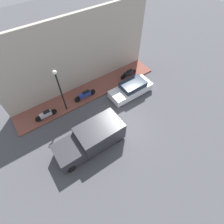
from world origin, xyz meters
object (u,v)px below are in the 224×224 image
at_px(delivery_van, 91,139).
at_px(streetlamp, 59,85).
at_px(scooter_silver, 46,114).
at_px(motorcycle_blue, 85,95).
at_px(parked_car, 131,89).
at_px(motorcycle_black, 129,73).

xyz_separation_m(delivery_van, streetlamp, (4.24, 0.04, 2.04)).
bearing_deg(scooter_silver, motorcycle_blue, -88.77).
bearing_deg(motorcycle_blue, parked_car, -115.72).
xyz_separation_m(motorcycle_black, scooter_silver, (-0.18, 8.92, 0.00)).
xyz_separation_m(parked_car, scooter_silver, (1.79, 7.67, -0.09)).
distance_m(motorcycle_black, streetlamp, 7.56).
bearing_deg(delivery_van, motorcycle_black, -57.71).
xyz_separation_m(parked_car, delivery_van, (-2.53, 5.87, 0.28)).
bearing_deg(parked_car, delivery_van, 113.34).
bearing_deg(streetlamp, delivery_van, -179.41).
relative_size(parked_car, scooter_silver, 2.21).
bearing_deg(parked_car, motorcycle_blue, 64.28).
distance_m(motorcycle_blue, streetlamp, 3.14).
height_order(parked_car, motorcycle_black, parked_car).
bearing_deg(scooter_silver, motorcycle_black, -88.87).
distance_m(scooter_silver, streetlamp, 2.99).
height_order(delivery_van, scooter_silver, delivery_van).
xyz_separation_m(motorcycle_black, streetlamp, (-0.26, 7.16, 2.41)).
relative_size(parked_car, delivery_van, 0.80).
relative_size(motorcycle_blue, scooter_silver, 1.15).
bearing_deg(delivery_van, parked_car, -66.66).
height_order(delivery_van, streetlamp, streetlamp).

